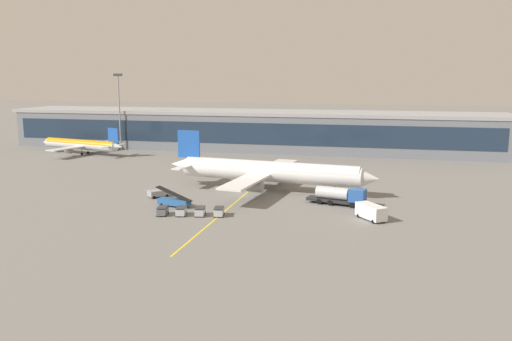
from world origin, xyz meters
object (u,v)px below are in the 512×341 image
object	(u,v)px
main_airliner	(268,171)
baggage_cart_2	(200,211)
belt_loader	(174,201)
baggage_cart_1	(181,211)
baggage_cart_0	(163,211)
fuel_tanker	(340,196)
commuter_jet_far	(81,144)
lavatory_truck	(371,211)
pushback_tug	(159,193)
baggage_cart_3	(219,211)

from	to	relation	value
main_airliner	baggage_cart_2	size ratio (longest dim) A/B	15.63
belt_loader	baggage_cart_1	world-z (taller)	belt_loader
baggage_cart_2	belt_loader	bearing A→B (deg)	143.04
baggage_cart_2	baggage_cart_0	bearing A→B (deg)	-169.67
fuel_tanker	commuter_jet_far	size ratio (longest dim) A/B	0.35
lavatory_truck	belt_loader	bearing A→B (deg)	178.76
fuel_tanker	pushback_tug	size ratio (longest dim) A/B	2.56
main_airliner	baggage_cart_1	size ratio (longest dim) A/B	15.63
baggage_cart_1	baggage_cart_3	world-z (taller)	same
lavatory_truck	commuter_jet_far	size ratio (longest dim) A/B	0.19
pushback_tug	belt_loader	xyz separation A→B (m)	(5.84, -6.45, 0.14)
main_airliner	baggage_cart_0	size ratio (longest dim) A/B	15.63
baggage_cart_3	baggage_cart_0	bearing A→B (deg)	-169.67
belt_loader	baggage_cart_2	xyz separation A→B (m)	(6.72, -5.06, -0.21)
fuel_tanker	baggage_cart_3	xyz separation A→B (m)	(-19.19, -12.61, -0.96)
fuel_tanker	belt_loader	world-z (taller)	belt_loader
commuter_jet_far	belt_loader	bearing A→B (deg)	-46.39
belt_loader	commuter_jet_far	size ratio (longest dim) A/B	0.22
baggage_cart_2	fuel_tanker	bearing A→B (deg)	30.56
baggage_cart_1	main_airliner	bearing A→B (deg)	65.92
lavatory_truck	commuter_jet_far	world-z (taller)	commuter_jet_far
baggage_cart_1	commuter_jet_far	distance (m)	82.27
baggage_cart_2	baggage_cart_3	distance (m)	3.20
belt_loader	baggage_cart_3	distance (m)	10.84
main_airliner	lavatory_truck	world-z (taller)	main_airliner
baggage_cart_0	baggage_cart_3	xyz separation A→B (m)	(9.44, 1.72, 0.00)
belt_loader	baggage_cart_3	size ratio (longest dim) A/B	2.44
fuel_tanker	belt_loader	xyz separation A→B (m)	(-29.06, -8.13, -0.76)
pushback_tug	belt_loader	bearing A→B (deg)	-47.85
baggage_cart_1	lavatory_truck	bearing A→B (deg)	8.90
baggage_cart_0	pushback_tug	bearing A→B (deg)	116.33
baggage_cart_2	baggage_cart_3	bearing A→B (deg)	10.33
baggage_cart_3	main_airliner	bearing A→B (deg)	79.91
lavatory_truck	baggage_cart_2	world-z (taller)	lavatory_truck
baggage_cart_3	commuter_jet_far	distance (m)	85.86
pushback_tug	belt_loader	size ratio (longest dim) A/B	0.62
belt_loader	commuter_jet_far	distance (m)	75.71
pushback_tug	baggage_cart_0	bearing A→B (deg)	-63.67
main_airliner	lavatory_truck	bearing A→B (deg)	-40.19
baggage_cart_0	commuter_jet_far	size ratio (longest dim) A/B	0.09
pushback_tug	commuter_jet_far	size ratio (longest dim) A/B	0.14
baggage_cart_1	commuter_jet_far	size ratio (longest dim) A/B	0.09
baggage_cart_1	baggage_cart_2	distance (m)	3.20
baggage_cart_2	commuter_jet_far	distance (m)	84.02
belt_loader	baggage_cart_0	size ratio (longest dim) A/B	2.44
lavatory_truck	baggage_cart_2	distance (m)	28.36
main_airliner	fuel_tanker	xyz separation A→B (m)	(15.36, -8.90, -2.34)
belt_loader	baggage_cart_2	world-z (taller)	belt_loader
pushback_tug	lavatory_truck	distance (m)	41.22
baggage_cart_0	baggage_cart_2	world-z (taller)	same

